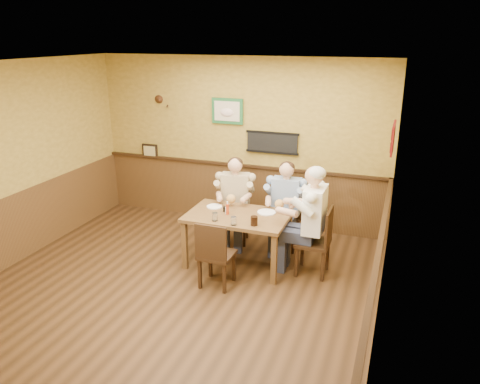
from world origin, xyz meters
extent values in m
plane|color=#34200F|center=(0.00, 0.00, 0.00)|extent=(5.00, 5.00, 0.00)
cube|color=silver|center=(0.00, 0.00, 2.80)|extent=(5.00, 5.00, 0.02)
cube|color=gold|center=(0.00, 2.50, 1.40)|extent=(5.00, 0.02, 2.80)
cube|color=gold|center=(0.00, -2.50, 1.40)|extent=(5.00, 0.02, 2.80)
cube|color=gold|center=(-2.50, 0.00, 1.40)|extent=(0.02, 5.00, 2.80)
cube|color=gold|center=(2.50, 0.00, 1.40)|extent=(0.02, 5.00, 2.80)
cube|color=brown|center=(0.00, 2.48, 0.50)|extent=(5.00, 0.02, 1.00)
cube|color=brown|center=(2.48, 0.00, 0.50)|extent=(0.02, 5.00, 1.00)
cube|color=black|center=(0.58, 2.46, 1.45)|extent=(0.88, 0.03, 0.34)
cube|color=#216030|center=(-0.20, 2.46, 1.92)|extent=(0.54, 0.03, 0.42)
cube|color=black|center=(-1.70, 2.46, 1.12)|extent=(0.30, 0.03, 0.26)
cube|color=maroon|center=(2.46, 1.05, 1.95)|extent=(0.03, 0.48, 0.36)
cube|color=brown|center=(0.53, 0.96, 0.72)|extent=(1.40, 0.90, 0.05)
cube|color=brown|center=(-0.11, 0.57, 0.35)|extent=(0.07, 0.07, 0.70)
cube|color=brown|center=(1.17, 0.57, 0.35)|extent=(0.07, 0.07, 0.70)
cube|color=brown|center=(-0.11, 1.35, 0.35)|extent=(0.07, 0.07, 0.70)
cube|color=brown|center=(1.17, 1.35, 0.35)|extent=(0.07, 0.07, 0.70)
cylinder|color=white|center=(0.31, 0.64, 0.81)|extent=(0.09, 0.09, 0.11)
cylinder|color=white|center=(0.60, 0.59, 0.81)|extent=(0.08, 0.08, 0.11)
cylinder|color=black|center=(0.86, 0.67, 0.81)|extent=(0.11, 0.11, 0.12)
cylinder|color=#B73813|center=(0.39, 0.92, 0.83)|extent=(0.05, 0.05, 0.17)
cylinder|color=silver|center=(0.36, 0.94, 0.79)|extent=(0.05, 0.05, 0.09)
cylinder|color=black|center=(0.31, 1.00, 0.79)|extent=(0.04, 0.04, 0.08)
cylinder|color=white|center=(0.11, 1.12, 0.76)|extent=(0.27, 0.27, 0.01)
cylinder|color=white|center=(0.88, 1.16, 0.76)|extent=(0.32, 0.32, 0.02)
camera|label=1|loc=(2.59, -4.70, 3.13)|focal=35.00mm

